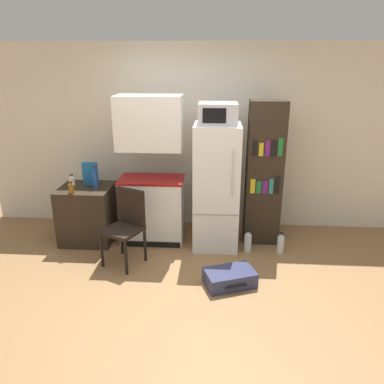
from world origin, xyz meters
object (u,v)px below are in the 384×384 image
at_px(kitchen_hutch, 151,177).
at_px(refrigerator, 216,187).
at_px(bottle_milk_white, 72,181).
at_px(suitcase_large_flat, 230,278).
at_px(water_bottle_middle, 281,244).
at_px(bookshelf, 264,174).
at_px(water_bottle_front, 248,242).
at_px(side_table, 88,214).
at_px(bottle_amber_beer, 71,188).
at_px(chair, 127,221).
at_px(bottle_blue_soda, 95,178).
at_px(microwave, 218,113).
at_px(cereal_box, 90,173).

bearing_deg(kitchen_hutch, refrigerator, -4.73).
distance_m(bottle_milk_white, suitcase_large_flat, 2.43).
bearing_deg(water_bottle_middle, bookshelf, 121.18).
height_order(kitchen_hutch, bottle_milk_white, kitchen_hutch).
bearing_deg(suitcase_large_flat, bottle_milk_white, 132.98).
bearing_deg(bottle_milk_white, water_bottle_front, -6.00).
height_order(refrigerator, water_bottle_front, refrigerator).
bearing_deg(side_table, water_bottle_front, -5.31).
relative_size(refrigerator, water_bottle_middle, 5.63).
relative_size(side_table, water_bottle_front, 2.54).
xyz_separation_m(kitchen_hutch, bottle_amber_beer, (-0.96, -0.32, -0.07)).
bearing_deg(chair, bottle_blue_soda, 160.97).
bearing_deg(bookshelf, kitchen_hutch, -176.76).
bearing_deg(microwave, water_bottle_front, -24.85).
relative_size(bottle_amber_beer, water_bottle_front, 0.52).
distance_m(bottle_milk_white, chair, 1.07).
relative_size(bottle_blue_soda, water_bottle_middle, 1.08).
relative_size(refrigerator, bookshelf, 0.86).
bearing_deg(water_bottle_middle, chair, -170.40).
relative_size(microwave, water_bottle_front, 1.56).
bearing_deg(refrigerator, microwave, -105.30).
height_order(refrigerator, bottle_blue_soda, refrigerator).
bearing_deg(water_bottle_middle, suitcase_large_flat, -130.81).
distance_m(side_table, water_bottle_middle, 2.58).
xyz_separation_m(refrigerator, microwave, (-0.00, -0.00, 0.93)).
bearing_deg(microwave, water_bottle_middle, -13.97).
xyz_separation_m(side_table, cereal_box, (0.04, 0.13, 0.53)).
relative_size(kitchen_hutch, bottle_milk_white, 12.61).
bearing_deg(water_bottle_middle, kitchen_hutch, 170.58).
bearing_deg(bottle_blue_soda, bookshelf, 4.42).
distance_m(refrigerator, water_bottle_front, 0.82).
height_order(refrigerator, suitcase_large_flat, refrigerator).
height_order(suitcase_large_flat, water_bottle_middle, water_bottle_middle).
bearing_deg(water_bottle_front, bookshelf, 60.86).
height_order(refrigerator, bottle_milk_white, refrigerator).
relative_size(bottle_blue_soda, chair, 0.34).
bearing_deg(microwave, kitchen_hutch, 175.17).
distance_m(bookshelf, cereal_box, 2.30).
relative_size(microwave, bookshelf, 0.25).
distance_m(bottle_milk_white, water_bottle_middle, 2.84).
bearing_deg(cereal_box, water_bottle_front, -8.86).
xyz_separation_m(kitchen_hutch, bottle_blue_soda, (-0.73, -0.09, -0.01)).
xyz_separation_m(side_table, water_bottle_middle, (2.56, -0.21, -0.26)).
xyz_separation_m(refrigerator, bottle_milk_white, (-1.91, 0.05, 0.02)).
xyz_separation_m(chair, suitcase_large_flat, (1.22, -0.45, -0.45)).
relative_size(bottle_blue_soda, water_bottle_front, 1.04).
bearing_deg(refrigerator, bottle_blue_soda, -179.41).
height_order(water_bottle_front, water_bottle_middle, water_bottle_front).
distance_m(bookshelf, bottle_amber_beer, 2.46).
xyz_separation_m(bookshelf, cereal_box, (-2.30, -0.02, -0.03)).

